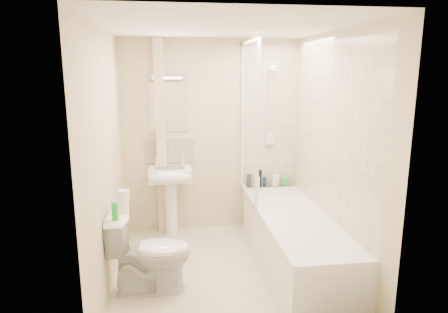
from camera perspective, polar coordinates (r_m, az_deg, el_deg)
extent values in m
plane|color=beige|center=(4.23, 0.01, -16.26)|extent=(2.50, 2.50, 0.00)
cube|color=beige|center=(5.03, -1.89, 2.83)|extent=(2.20, 0.02, 2.40)
cube|color=beige|center=(3.83, -16.54, -0.65)|extent=(0.02, 2.50, 2.40)
cube|color=beige|center=(4.10, 15.41, 0.26)|extent=(0.02, 2.50, 2.40)
cube|color=white|center=(3.74, 0.01, 18.06)|extent=(2.20, 2.50, 0.02)
cube|color=beige|center=(5.12, 6.52, 5.46)|extent=(0.70, 0.01, 1.75)
cube|color=beige|center=(4.11, 15.14, 3.48)|extent=(0.01, 2.10, 1.75)
cube|color=beige|center=(4.95, -8.99, 2.53)|extent=(0.12, 0.12, 2.40)
cube|color=beige|center=(5.03, -7.77, 0.75)|extent=(0.60, 0.02, 0.30)
cube|color=white|center=(4.95, -7.96, 7.00)|extent=(0.46, 0.01, 0.60)
cube|color=silver|center=(4.91, -8.08, 11.28)|extent=(0.42, 0.07, 0.07)
cube|color=white|center=(4.31, 10.05, -11.83)|extent=(0.70, 2.10, 0.55)
cube|color=white|center=(4.23, 10.16, -9.10)|extent=(0.56, 1.96, 0.05)
cube|color=white|center=(4.61, 3.62, 5.10)|extent=(0.01, 0.90, 1.80)
cube|color=white|center=(5.03, 2.67, 5.70)|extent=(0.04, 0.04, 1.80)
cube|color=white|center=(4.18, 4.82, 4.34)|extent=(0.04, 0.04, 1.80)
cube|color=white|center=(4.59, 3.77, 16.07)|extent=(0.04, 0.90, 0.04)
cube|color=white|center=(4.80, 3.48, -5.38)|extent=(0.04, 0.90, 0.03)
cylinder|color=white|center=(5.08, 6.62, 6.83)|extent=(0.02, 0.02, 0.90)
cylinder|color=white|center=(5.14, 6.50, 1.83)|extent=(0.05, 0.05, 0.02)
cylinder|color=white|center=(5.06, 6.75, 11.90)|extent=(0.05, 0.05, 0.02)
cylinder|color=white|center=(5.00, 6.94, 12.24)|extent=(0.08, 0.11, 0.11)
cube|color=white|center=(5.13, 6.53, 2.59)|extent=(0.10, 0.05, 0.14)
cylinder|color=white|center=(5.05, 6.48, 7.37)|extent=(0.01, 0.13, 0.84)
cylinder|color=white|center=(5.06, -7.55, -7.26)|extent=(0.15, 0.15, 0.69)
cube|color=white|center=(4.90, -7.69, -2.49)|extent=(0.51, 0.39, 0.16)
ellipsoid|color=white|center=(4.73, -7.68, -3.01)|extent=(0.51, 0.22, 0.16)
cube|color=silver|center=(4.88, -7.71, -1.82)|extent=(0.35, 0.26, 0.04)
cylinder|color=white|center=(4.98, -9.66, -0.80)|extent=(0.03, 0.03, 0.10)
cylinder|color=white|center=(4.98, -5.81, -0.69)|extent=(0.03, 0.03, 0.10)
sphere|color=white|center=(4.97, -9.68, -0.19)|extent=(0.04, 0.04, 0.04)
sphere|color=white|center=(4.97, -5.82, -0.09)|extent=(0.04, 0.04, 0.04)
cylinder|color=black|center=(5.14, 3.63, -3.47)|extent=(0.06, 0.06, 0.17)
cylinder|color=white|center=(5.17, 4.97, -3.53)|extent=(0.06, 0.06, 0.14)
cylinder|color=black|center=(5.16, 5.08, -3.12)|extent=(0.06, 0.06, 0.22)
cylinder|color=navy|center=(5.19, 5.84, -3.61)|extent=(0.04, 0.04, 0.12)
cylinder|color=#F5E4BD|center=(5.21, 7.18, -3.42)|extent=(0.06, 0.06, 0.15)
cylinder|color=white|center=(5.22, 7.59, -3.37)|extent=(0.06, 0.06, 0.15)
cylinder|color=green|center=(5.26, 8.67, -3.60)|extent=(0.06, 0.06, 0.10)
imported|color=white|center=(3.84, -10.53, -13.31)|extent=(0.47, 0.76, 0.75)
cylinder|color=white|center=(3.79, -14.31, -6.83)|extent=(0.12, 0.12, 0.11)
cylinder|color=white|center=(3.76, -14.13, -5.36)|extent=(0.10, 0.10, 0.09)
cylinder|color=green|center=(3.58, -15.33, -7.58)|extent=(0.05, 0.05, 0.16)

